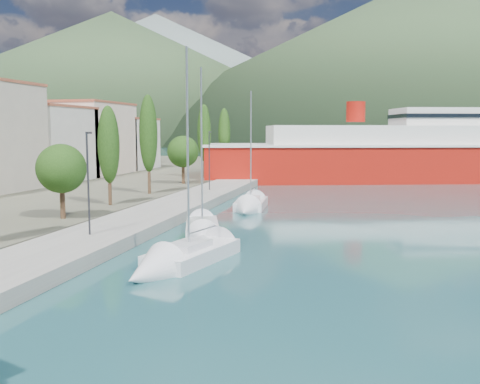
# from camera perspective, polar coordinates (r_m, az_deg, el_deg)

# --- Properties ---
(ground) EXTENTS (1400.00, 1400.00, 0.00)m
(ground) POSITION_cam_1_polar(r_m,az_deg,el_deg) (135.33, 10.41, 3.51)
(ground) COLOR #225357
(quay) EXTENTS (5.00, 88.00, 0.80)m
(quay) POSITION_cam_1_polar(r_m,az_deg,el_deg) (44.42, -7.76, -1.95)
(quay) COLOR gray
(quay) RESTS_ON ground
(town_buildings) EXTENTS (9.20, 69.20, 11.30)m
(town_buildings) POSITION_cam_1_polar(r_m,az_deg,el_deg) (64.84, -23.60, 4.81)
(town_buildings) COLOR beige
(town_buildings) RESTS_ON land_strip
(tree_row) EXTENTS (3.70, 64.08, 10.50)m
(tree_row) POSITION_cam_1_polar(r_m,az_deg,el_deg) (50.89, -11.01, 5.08)
(tree_row) COLOR #47301E
(tree_row) RESTS_ON land_strip
(lamp_posts) EXTENTS (0.15, 45.23, 6.06)m
(lamp_posts) POSITION_cam_1_polar(r_m,az_deg,el_deg) (34.05, -14.50, 1.56)
(lamp_posts) COLOR #2D2D33
(lamp_posts) RESTS_ON quay
(sailboat_near) EXTENTS (4.46, 8.80, 12.14)m
(sailboat_near) POSITION_cam_1_polar(r_m,az_deg,el_deg) (27.12, -7.38, -7.58)
(sailboat_near) COLOR silver
(sailboat_near) RESTS_ON ground
(sailboat_mid) EXTENTS (4.65, 8.54, 11.91)m
(sailboat_mid) POSITION_cam_1_polar(r_m,az_deg,el_deg) (34.82, -4.01, -4.44)
(sailboat_mid) COLOR silver
(sailboat_mid) RESTS_ON ground
(sailboat_far) EXTENTS (3.10, 7.90, 11.36)m
(sailboat_far) POSITION_cam_1_polar(r_m,az_deg,el_deg) (46.32, 0.91, -1.65)
(sailboat_far) COLOR silver
(sailboat_far) RESTS_ON ground
(ferry) EXTENTS (58.94, 28.15, 11.49)m
(ferry) POSITION_cam_1_polar(r_m,az_deg,el_deg) (78.49, 17.93, 3.73)
(ferry) COLOR #A5150C
(ferry) RESTS_ON ground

